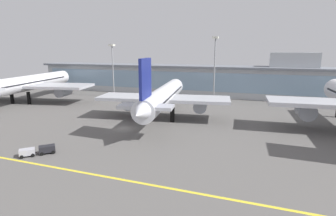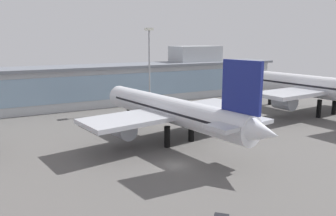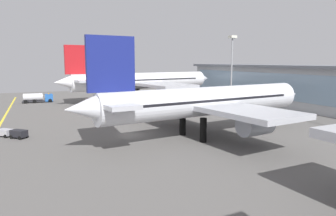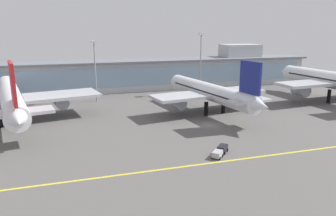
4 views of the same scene
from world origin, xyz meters
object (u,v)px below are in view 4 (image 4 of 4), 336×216
at_px(apron_light_mast_west, 201,54).
at_px(apron_light_mast_centre, 95,61).
at_px(baggage_tug_near, 220,151).
at_px(airliner_near_right, 210,92).
at_px(airliner_far_right, 331,80).
at_px(airliner_near_left, 11,98).

distance_m(apron_light_mast_west, apron_light_mast_centre, 37.98).
height_order(baggage_tug_near, apron_light_mast_west, apron_light_mast_west).
bearing_deg(airliner_near_right, airliner_far_right, -96.29).
bearing_deg(apron_light_mast_centre, airliner_near_right, -39.70).
distance_m(airliner_near_right, airliner_far_right, 44.76).
height_order(airliner_near_right, apron_light_mast_west, apron_light_mast_west).
bearing_deg(airliner_near_right, airliner_near_left, 74.98).
bearing_deg(airliner_near_right, baggage_tug_near, 150.28).
xyz_separation_m(airliner_near_left, baggage_tug_near, (41.07, -35.86, -5.52)).
xyz_separation_m(airliner_near_left, airliner_far_right, (97.21, -3.22, 0.58)).
bearing_deg(apron_light_mast_west, baggage_tug_near, -109.07).
bearing_deg(baggage_tug_near, apron_light_mast_centre, 62.46).
xyz_separation_m(airliner_near_right, apron_light_mast_centre, (-29.62, 24.59, 7.41)).
bearing_deg(airliner_far_right, apron_light_mast_centre, 68.37).
bearing_deg(apron_light_mast_centre, airliner_far_right, -16.76).
distance_m(airliner_near_right, baggage_tug_near, 32.91).
xyz_separation_m(airliner_far_right, baggage_tug_near, (-56.13, -32.64, -6.10)).
xyz_separation_m(airliner_near_right, airliner_far_right, (44.70, 2.21, 1.01)).
xyz_separation_m(airliner_near_left, airliner_near_right, (52.51, -5.43, -0.42)).
distance_m(baggage_tug_near, apron_light_mast_west, 61.92).
distance_m(airliner_far_right, apron_light_mast_west, 44.50).
relative_size(airliner_near_right, baggage_tug_near, 9.22).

